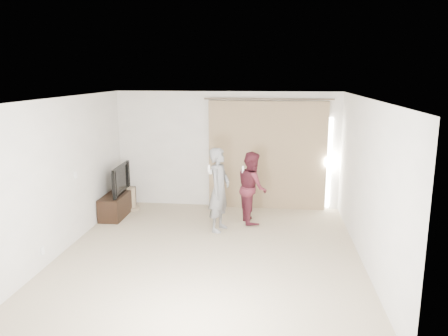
{
  "coord_description": "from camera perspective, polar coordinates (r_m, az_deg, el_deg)",
  "views": [
    {
      "loc": [
        1.01,
        -6.86,
        2.98
      ],
      "look_at": [
        0.1,
        1.2,
        1.22
      ],
      "focal_mm": 35.0,
      "sensor_mm": 36.0,
      "label": 1
    }
  ],
  "objects": [
    {
      "name": "floor",
      "position": [
        7.55,
        -1.84,
        -11.02
      ],
      "size": [
        5.5,
        5.5,
        0.0
      ],
      "primitive_type": "plane",
      "color": "#C0B390",
      "rests_on": "ground"
    },
    {
      "name": "wall_back",
      "position": [
        9.81,
        0.41,
        2.38
      ],
      "size": [
        5.0,
        0.04,
        2.6
      ],
      "primitive_type": "cube",
      "color": "beige",
      "rests_on": "ground"
    },
    {
      "name": "wall_left",
      "position": [
        7.89,
        -20.19,
        -0.83
      ],
      "size": [
        0.04,
        5.5,
        2.6
      ],
      "color": "beige",
      "rests_on": "ground"
    },
    {
      "name": "ceiling",
      "position": [
        6.94,
        -1.99,
        9.09
      ],
      "size": [
        5.0,
        5.5,
        0.01
      ],
      "primitive_type": "cube",
      "color": "silver",
      "rests_on": "wall_back"
    },
    {
      "name": "curtain",
      "position": [
        9.7,
        5.74,
        1.63
      ],
      "size": [
        2.8,
        0.11,
        2.46
      ],
      "color": "tan",
      "rests_on": "ground"
    },
    {
      "name": "tv_console",
      "position": [
        9.67,
        -13.72,
        -4.59
      ],
      "size": [
        0.43,
        1.24,
        0.48
      ],
      "primitive_type": "cube",
      "color": "black",
      "rests_on": "ground"
    },
    {
      "name": "tv",
      "position": [
        9.53,
        -13.88,
        -1.44
      ],
      "size": [
        0.19,
        1.08,
        0.62
      ],
      "primitive_type": "imported",
      "rotation": [
        0.0,
        0.0,
        1.62
      ],
      "color": "black",
      "rests_on": "tv_console"
    },
    {
      "name": "scratching_post",
      "position": [
        9.98,
        -12.05,
        -4.19
      ],
      "size": [
        0.38,
        0.38,
        0.51
      ],
      "color": "tan",
      "rests_on": "ground"
    },
    {
      "name": "person_man",
      "position": [
        8.34,
        -0.63,
        -2.85
      ],
      "size": [
        0.53,
        0.67,
        1.62
      ],
      "color": "slate",
      "rests_on": "ground"
    },
    {
      "name": "person_woman",
      "position": [
        8.85,
        3.68,
        -2.52
      ],
      "size": [
        0.73,
        0.84,
        1.46
      ],
      "color": "#591E2A",
      "rests_on": "ground"
    }
  ]
}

